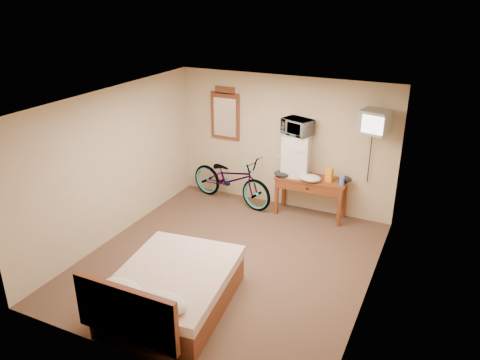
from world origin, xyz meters
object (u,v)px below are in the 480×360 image
(microwave, at_px, (297,127))
(bed, at_px, (170,290))
(mini_fridge, at_px, (296,155))
(blue_cup, at_px, (342,181))
(wall_mirror, at_px, (225,114))
(crt_television, at_px, (375,122))
(bicycle, at_px, (231,179))
(desk, at_px, (311,185))

(microwave, distance_m, bed, 3.74)
(mini_fridge, relative_size, microwave, 1.48)
(mini_fridge, xyz_separation_m, blue_cup, (0.89, -0.11, -0.31))
(blue_cup, bearing_deg, wall_mirror, 172.46)
(mini_fridge, bearing_deg, blue_cup, -7.24)
(mini_fridge, height_order, microwave, microwave)
(microwave, xyz_separation_m, crt_television, (1.32, -0.04, 0.25))
(mini_fridge, distance_m, bicycle, 1.42)
(blue_cup, xyz_separation_m, bed, (-1.38, -3.34, -0.53))
(desk, relative_size, mini_fridge, 1.68)
(desk, bearing_deg, bicycle, -178.09)
(wall_mirror, bearing_deg, blue_cup, -7.54)
(desk, xyz_separation_m, microwave, (-0.32, 0.06, 1.04))
(desk, distance_m, blue_cup, 0.60)
(desk, bearing_deg, bed, -103.53)
(microwave, height_order, wall_mirror, wall_mirror)
(microwave, relative_size, wall_mirror, 0.50)
(desk, height_order, microwave, microwave)
(wall_mirror, xyz_separation_m, bicycle, (0.28, -0.32, -1.18))
(microwave, bearing_deg, crt_television, 19.46)
(bicycle, bearing_deg, wall_mirror, 52.58)
(microwave, distance_m, bicycle, 1.72)
(mini_fridge, distance_m, microwave, 0.53)
(bicycle, bearing_deg, desk, -76.20)
(desk, height_order, mini_fridge, mini_fridge)
(blue_cup, bearing_deg, microwave, 172.75)
(bicycle, bearing_deg, crt_television, -76.49)
(desk, relative_size, bed, 0.64)
(mini_fridge, height_order, bed, mini_fridge)
(desk, relative_size, crt_television, 2.11)
(mini_fridge, bearing_deg, desk, -11.03)
(desk, relative_size, microwave, 2.50)
(microwave, distance_m, wall_mirror, 1.55)
(crt_television, xyz_separation_m, wall_mirror, (-2.85, 0.25, -0.24))
(desk, height_order, blue_cup, blue_cup)
(desk, distance_m, wall_mirror, 2.15)
(blue_cup, relative_size, crt_television, 0.25)
(desk, xyz_separation_m, crt_television, (1.00, 0.02, 1.29))
(microwave, relative_size, blue_cup, 3.42)
(desk, distance_m, bed, 3.50)
(microwave, relative_size, bicycle, 0.28)
(microwave, bearing_deg, blue_cup, 14.05)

